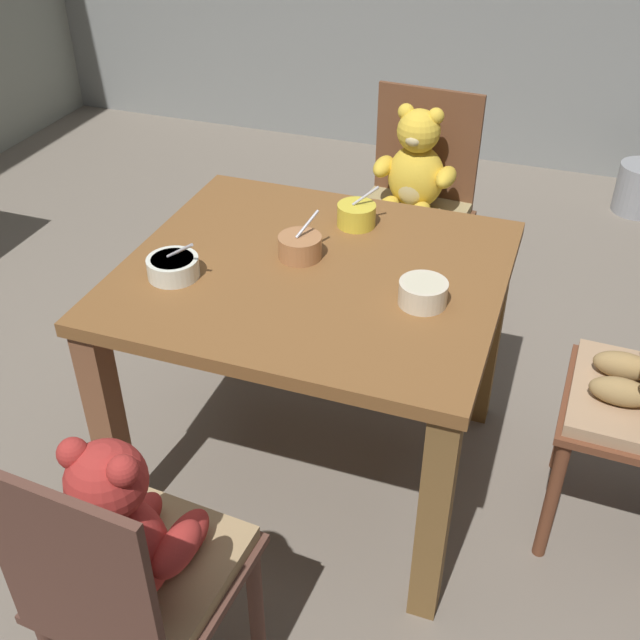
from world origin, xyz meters
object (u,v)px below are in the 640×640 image
(teddy_chair_near_front, at_px, (129,555))
(porridge_bowl_terracotta_center, at_px, (300,246))
(dining_table, at_px, (314,308))
(metal_pail, at_px, (640,188))
(porridge_bowl_cream_near_right, at_px, (423,292))
(porridge_bowl_white_near_left, at_px, (173,267))
(teddy_chair_far_center, at_px, (413,190))
(porridge_bowl_yellow_far_center, at_px, (356,214))

(teddy_chair_near_front, height_order, porridge_bowl_terracotta_center, teddy_chair_near_front)
(dining_table, bearing_deg, metal_pail, 66.85)
(porridge_bowl_cream_near_right, bearing_deg, porridge_bowl_white_near_left, -171.88)
(porridge_bowl_terracotta_center, bearing_deg, metal_pail, 65.22)
(porridge_bowl_cream_near_right, bearing_deg, teddy_chair_far_center, 104.46)
(dining_table, relative_size, porridge_bowl_yellow_far_center, 8.23)
(porridge_bowl_white_near_left, bearing_deg, metal_pail, 61.65)
(teddy_chair_far_center, height_order, teddy_chair_near_front, teddy_chair_far_center)
(porridge_bowl_yellow_far_center, bearing_deg, metal_pail, 64.89)
(dining_table, height_order, porridge_bowl_cream_near_right, porridge_bowl_cream_near_right)
(porridge_bowl_white_near_left, distance_m, porridge_bowl_terracotta_center, 0.34)
(porridge_bowl_terracotta_center, relative_size, metal_pail, 0.50)
(teddy_chair_far_center, distance_m, porridge_bowl_cream_near_right, 0.97)
(teddy_chair_near_front, bearing_deg, porridge_bowl_cream_near_right, -20.95)
(dining_table, height_order, porridge_bowl_yellow_far_center, porridge_bowl_yellow_far_center)
(teddy_chair_far_center, bearing_deg, porridge_bowl_white_near_left, -17.16)
(porridge_bowl_cream_near_right, bearing_deg, teddy_chair_near_front, -115.06)
(porridge_bowl_yellow_far_center, relative_size, porridge_bowl_terracotta_center, 1.00)
(teddy_chair_far_center, bearing_deg, porridge_bowl_terracotta_center, -4.43)
(porridge_bowl_yellow_far_center, xyz_separation_m, metal_pail, (0.88, 1.89, -0.63))
(teddy_chair_near_front, xyz_separation_m, metal_pail, (0.98, 3.01, -0.44))
(dining_table, bearing_deg, teddy_chair_near_front, -94.29)
(porridge_bowl_yellow_far_center, distance_m, metal_pail, 2.18)
(teddy_chair_near_front, bearing_deg, porridge_bowl_terracotta_center, 3.41)
(dining_table, distance_m, metal_pail, 2.38)
(dining_table, bearing_deg, porridge_bowl_terracotta_center, 141.89)
(dining_table, xyz_separation_m, metal_pail, (0.92, 2.15, -0.47))
(porridge_bowl_cream_near_right, bearing_deg, porridge_bowl_terracotta_center, 163.20)
(teddy_chair_near_front, relative_size, porridge_bowl_terracotta_center, 7.25)
(dining_table, xyz_separation_m, teddy_chair_far_center, (0.07, 0.86, -0.03))
(porridge_bowl_terracotta_center, height_order, metal_pail, porridge_bowl_terracotta_center)
(porridge_bowl_terracotta_center, xyz_separation_m, metal_pail, (0.97, 2.11, -0.63))
(teddy_chair_far_center, bearing_deg, dining_table, -0.50)
(dining_table, bearing_deg, porridge_bowl_cream_near_right, -12.27)
(dining_table, xyz_separation_m, porridge_bowl_yellow_far_center, (0.03, 0.26, 0.16))
(teddy_chair_far_center, distance_m, teddy_chair_near_front, 1.72)
(porridge_bowl_white_near_left, bearing_deg, porridge_bowl_yellow_far_center, 49.32)
(porridge_bowl_yellow_far_center, bearing_deg, teddy_chair_near_front, -95.06)
(teddy_chair_far_center, distance_m, metal_pail, 1.61)
(teddy_chair_far_center, bearing_deg, metal_pail, 150.51)
(porridge_bowl_white_near_left, relative_size, porridge_bowl_terracotta_center, 1.18)
(dining_table, height_order, teddy_chair_far_center, teddy_chair_far_center)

